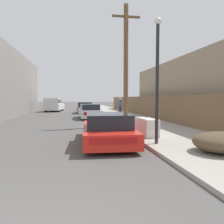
# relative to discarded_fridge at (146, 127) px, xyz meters

# --- Properties ---
(sidewalk_curb) EXTENTS (4.20, 63.00, 0.12)m
(sidewalk_curb) POSITION_rel_discarded_fridge_xyz_m (1.48, 16.40, -0.45)
(sidewalk_curb) COLOR #9E998E
(sidewalk_curb) RESTS_ON ground
(discarded_fridge) EXTENTS (0.68, 1.58, 0.80)m
(discarded_fridge) POSITION_rel_discarded_fridge_xyz_m (0.00, 0.00, 0.00)
(discarded_fridge) COLOR white
(discarded_fridge) RESTS_ON sidewalk_curb
(parked_sports_car_red) EXTENTS (2.14, 4.68, 1.20)m
(parked_sports_car_red) POSITION_rel_discarded_fridge_xyz_m (-1.89, -0.77, 0.05)
(parked_sports_car_red) COLOR red
(parked_sports_car_red) RESTS_ON ground
(car_parked_mid) EXTENTS (1.91, 4.27, 1.28)m
(car_parked_mid) POSITION_rel_discarded_fridge_xyz_m (-1.86, 10.07, 0.10)
(car_parked_mid) COLOR silver
(car_parked_mid) RESTS_ON ground
(car_parked_far) EXTENTS (2.22, 4.61, 1.33)m
(car_parked_far) POSITION_rel_discarded_fridge_xyz_m (-1.87, 17.62, 0.11)
(car_parked_far) COLOR gray
(car_parked_far) RESTS_ON ground
(pickup_truck) EXTENTS (2.45, 5.82, 1.80)m
(pickup_truck) POSITION_rel_discarded_fridge_xyz_m (-5.98, 21.62, 0.39)
(pickup_truck) COLOR silver
(pickup_truck) RESTS_ON ground
(utility_pole) EXTENTS (1.80, 0.29, 7.58)m
(utility_pole) POSITION_rel_discarded_fridge_xyz_m (0.09, 4.40, 3.51)
(utility_pole) COLOR brown
(utility_pole) RESTS_ON sidewalk_curb
(street_lamp) EXTENTS (0.26, 0.26, 4.57)m
(street_lamp) POSITION_rel_discarded_fridge_xyz_m (-0.20, -1.74, 2.27)
(street_lamp) COLOR #232326
(street_lamp) RESTS_ON sidewalk_curb
(brush_pile) EXTENTS (1.73, 1.64, 0.63)m
(brush_pile) POSITION_rel_discarded_fridge_xyz_m (1.29, -3.33, -0.07)
(brush_pile) COLOR brown
(brush_pile) RESTS_ON sidewalk_curb
(wooden_fence) EXTENTS (0.08, 36.13, 1.87)m
(wooden_fence) POSITION_rel_discarded_fridge_xyz_m (3.43, 9.16, 0.54)
(wooden_fence) COLOR brown
(wooden_fence) RESTS_ON sidewalk_curb
(pedestrian) EXTENTS (0.34, 0.34, 1.74)m
(pedestrian) POSITION_rel_discarded_fridge_xyz_m (1.66, 13.63, 0.51)
(pedestrian) COLOR #282D42
(pedestrian) RESTS_ON sidewalk_curb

